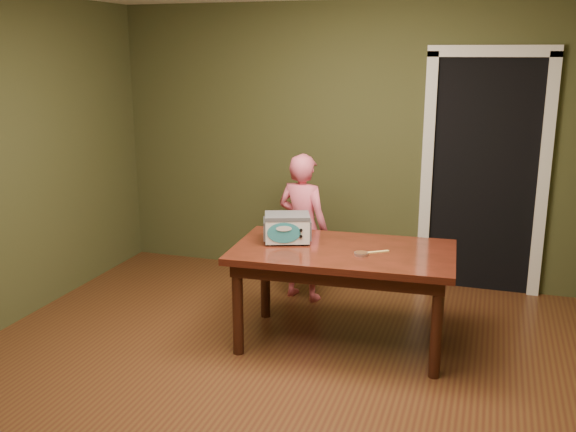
% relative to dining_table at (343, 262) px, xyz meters
% --- Properties ---
extents(floor, '(5.00, 5.00, 0.00)m').
position_rel_dining_table_xyz_m(floor, '(-0.38, -0.95, -0.65)').
color(floor, '#583519').
rests_on(floor, ground).
extents(room_shell, '(4.52, 5.02, 2.61)m').
position_rel_dining_table_xyz_m(room_shell, '(-0.38, -0.95, 1.06)').
color(room_shell, '#3F4324').
rests_on(room_shell, ground).
extents(doorway, '(1.10, 0.66, 2.25)m').
position_rel_dining_table_xyz_m(doorway, '(0.92, 1.83, 0.41)').
color(doorway, black).
rests_on(doorway, ground).
extents(dining_table, '(1.65, 0.99, 0.75)m').
position_rel_dining_table_xyz_m(dining_table, '(0.00, 0.00, 0.00)').
color(dining_table, '#36150C').
rests_on(dining_table, floor).
extents(toy_oven, '(0.40, 0.34, 0.22)m').
position_rel_dining_table_xyz_m(toy_oven, '(-0.44, 0.03, 0.22)').
color(toy_oven, '#4C4F54').
rests_on(toy_oven, dining_table).
extents(baking_pan, '(0.10, 0.10, 0.02)m').
position_rel_dining_table_xyz_m(baking_pan, '(0.16, -0.11, 0.11)').
color(baking_pan, silver).
rests_on(baking_pan, dining_table).
extents(spatula, '(0.16, 0.12, 0.01)m').
position_rel_dining_table_xyz_m(spatula, '(0.25, -0.01, 0.10)').
color(spatula, '#E7C164').
rests_on(spatula, dining_table).
extents(child, '(0.54, 0.42, 1.31)m').
position_rel_dining_table_xyz_m(child, '(-0.55, 0.81, 0.00)').
color(child, '#E75F78').
rests_on(child, floor).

